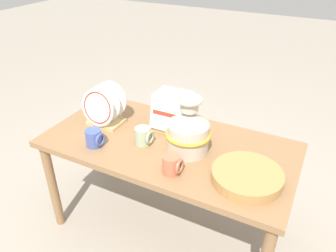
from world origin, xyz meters
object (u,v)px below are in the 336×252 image
(ceramic_vase, at_px, (188,130))
(mug_sage_glaze, at_px, (144,136))
(wicker_charger_stack, at_px, (247,176))
(mug_terracotta_glaze, at_px, (172,165))
(dish_rack_round_plates, at_px, (104,110))
(dish_rack_square_plates, at_px, (172,115))
(mug_cobalt_glaze, at_px, (94,138))

(ceramic_vase, distance_m, mug_sage_glaze, 0.27)
(mug_sage_glaze, bearing_deg, wicker_charger_stack, -4.95)
(mug_terracotta_glaze, bearing_deg, wicker_charger_stack, 17.40)
(dish_rack_round_plates, xyz_separation_m, dish_rack_square_plates, (0.39, 0.14, -0.01))
(mug_sage_glaze, xyz_separation_m, mug_cobalt_glaze, (-0.23, -0.14, 0.00))
(dish_rack_square_plates, relative_size, mug_cobalt_glaze, 2.37)
(dish_rack_round_plates, relative_size, wicker_charger_stack, 0.74)
(ceramic_vase, relative_size, dish_rack_round_plates, 1.26)
(mug_terracotta_glaze, height_order, mug_cobalt_glaze, same)
(ceramic_vase, height_order, wicker_charger_stack, ceramic_vase)
(ceramic_vase, bearing_deg, mug_terracotta_glaze, -87.06)
(mug_terracotta_glaze, bearing_deg, dish_rack_round_plates, 157.89)
(mug_terracotta_glaze, bearing_deg, dish_rack_square_plates, 116.91)
(mug_sage_glaze, bearing_deg, ceramic_vase, 11.89)
(dish_rack_round_plates, distance_m, mug_terracotta_glaze, 0.63)
(dish_rack_square_plates, relative_size, wicker_charger_stack, 0.68)
(ceramic_vase, bearing_deg, mug_cobalt_glaze, -157.82)
(dish_rack_round_plates, distance_m, mug_sage_glaze, 0.34)
(dish_rack_square_plates, distance_m, mug_terracotta_glaze, 0.43)
(dish_rack_round_plates, height_order, mug_terracotta_glaze, dish_rack_round_plates)
(dish_rack_round_plates, xyz_separation_m, mug_cobalt_glaze, (0.10, -0.22, -0.05))
(dish_rack_round_plates, height_order, mug_sage_glaze, dish_rack_round_plates)
(ceramic_vase, xyz_separation_m, mug_terracotta_glaze, (0.01, -0.21, -0.08))
(wicker_charger_stack, bearing_deg, dish_rack_round_plates, 172.11)
(wicker_charger_stack, height_order, mug_terracotta_glaze, mug_terracotta_glaze)
(mug_sage_glaze, bearing_deg, mug_terracotta_glaze, -31.90)
(mug_cobalt_glaze, bearing_deg, wicker_charger_stack, 6.19)
(dish_rack_round_plates, xyz_separation_m, mug_sage_glaze, (0.33, -0.08, -0.05))
(mug_cobalt_glaze, bearing_deg, mug_terracotta_glaze, -2.09)
(dish_rack_square_plates, bearing_deg, mug_terracotta_glaze, -63.09)
(ceramic_vase, relative_size, mug_terracotta_glaze, 3.25)
(wicker_charger_stack, height_order, mug_cobalt_glaze, mug_cobalt_glaze)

